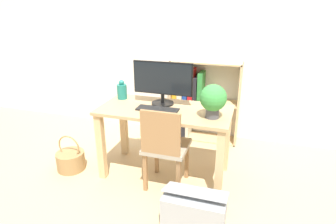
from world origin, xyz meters
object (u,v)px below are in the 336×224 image
at_px(keyboard, 157,109).
at_px(potted_plant, 213,99).
at_px(monitor, 163,81).
at_px(bookshelf, 192,100).
at_px(chair, 165,146).
at_px(vase, 122,91).
at_px(basket, 71,160).
at_px(storage_box, 194,208).

relative_size(keyboard, potted_plant, 1.32).
height_order(monitor, bookshelf, monitor).
relative_size(monitor, potted_plant, 1.99).
relative_size(keyboard, chair, 0.48).
relative_size(vase, chair, 0.25).
bearing_deg(monitor, basket, -159.41).
relative_size(keyboard, basket, 1.02).
bearing_deg(storage_box, basket, 165.01).
xyz_separation_m(keyboard, vase, (-0.48, 0.22, 0.08)).
distance_m(monitor, bookshelf, 0.95).
relative_size(vase, storage_box, 0.40).
xyz_separation_m(potted_plant, chair, (-0.40, -0.14, -0.45)).
relative_size(potted_plant, chair, 0.36).
xyz_separation_m(keyboard, chair, (0.13, -0.18, -0.28)).
bearing_deg(keyboard, bookshelf, 83.34).
distance_m(bookshelf, storage_box, 1.65).
bearing_deg(storage_box, chair, 134.77).
xyz_separation_m(monitor, vase, (-0.47, 0.03, -0.15)).
xyz_separation_m(monitor, bookshelf, (0.13, 0.82, -0.45)).
bearing_deg(chair, keyboard, 117.33).
bearing_deg(storage_box, potted_plant, 86.90).
bearing_deg(bookshelf, keyboard, -96.66).
distance_m(vase, storage_box, 1.42).
xyz_separation_m(vase, chair, (0.61, -0.40, -0.36)).
bearing_deg(bookshelf, potted_plant, -68.39).
bearing_deg(potted_plant, chair, -160.31).
bearing_deg(vase, keyboard, -24.63).
relative_size(chair, basket, 2.11).
height_order(keyboard, basket, keyboard).
bearing_deg(monitor, chair, -69.32).
relative_size(monitor, bookshelf, 0.59).
height_order(keyboard, bookshelf, bookshelf).
relative_size(keyboard, vase, 1.96).
relative_size(potted_plant, basket, 0.77).
bearing_deg(bookshelf, basket, -132.12).
bearing_deg(basket, keyboard, 9.97).
relative_size(bookshelf, basket, 2.60).
distance_m(vase, bookshelf, 1.03).
bearing_deg(vase, potted_plant, -14.06).
xyz_separation_m(keyboard, basket, (-0.94, -0.17, -0.63)).
bearing_deg(chair, vase, 138.02).
xyz_separation_m(monitor, basket, (-0.94, -0.35, -0.87)).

